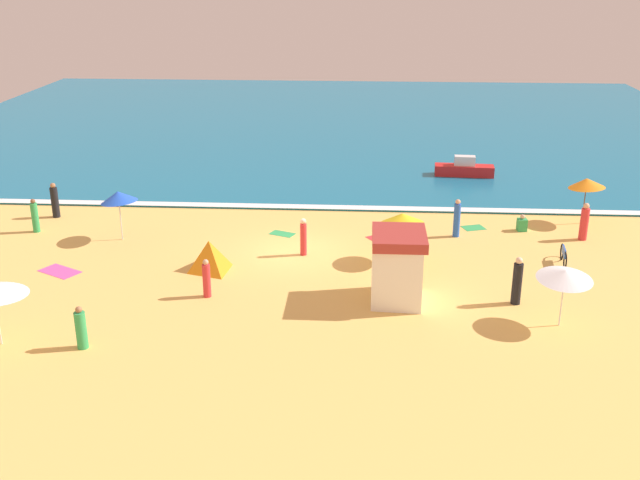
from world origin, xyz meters
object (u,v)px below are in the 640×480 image
(beach_umbrella_0, at_px, (565,275))
(beachgoer_1, at_px, (81,329))
(beach_umbrella_4, at_px, (402,218))
(parked_bicycle, at_px, (564,255))
(beach_umbrella_2, at_px, (118,197))
(beach_umbrella_1, at_px, (587,183))
(beachgoer_2, at_px, (457,219))
(beachgoer_4, at_px, (584,223))
(beach_tent, at_px, (209,255))
(beachgoer_0, at_px, (55,201))
(small_boat_0, at_px, (464,169))
(beachgoer_8, at_px, (35,216))
(beachgoer_6, at_px, (517,282))
(beachgoer_3, at_px, (522,224))
(beachgoer_5, at_px, (207,279))
(lifeguard_cabana, at_px, (398,266))
(beachgoer_7, at_px, (303,237))

(beach_umbrella_0, distance_m, beachgoer_1, 16.55)
(beach_umbrella_4, xyz_separation_m, parked_bicycle, (6.91, 0.16, -1.58))
(beach_umbrella_4, bearing_deg, beach_umbrella_2, 171.55)
(beach_umbrella_1, xyz_separation_m, parked_bicycle, (-2.20, -5.39, -1.68))
(parked_bicycle, bearing_deg, beachgoer_2, 143.50)
(beach_umbrella_0, relative_size, beachgoer_1, 1.46)
(beachgoer_4, bearing_deg, beachgoer_2, 179.37)
(beach_tent, distance_m, beachgoer_0, 11.07)
(beachgoer_4, bearing_deg, beach_umbrella_4, -159.36)
(beach_umbrella_4, relative_size, small_boat_0, 0.70)
(beachgoer_2, distance_m, beachgoer_8, 19.93)
(beachgoer_6, xyz_separation_m, small_boat_0, (0.13, 17.68, -0.38))
(beach_umbrella_4, distance_m, beachgoer_0, 17.85)
(parked_bicycle, height_order, beachgoer_3, beachgoer_3)
(beachgoer_0, height_order, small_boat_0, beachgoer_0)
(beachgoer_8, bearing_deg, beachgoer_4, 1.16)
(beachgoer_3, xyz_separation_m, beachgoer_8, (-23.15, -1.59, 0.43))
(beach_umbrella_2, height_order, beach_umbrella_4, beach_umbrella_2)
(beach_umbrella_1, distance_m, beachgoer_5, 19.32)
(beach_umbrella_2, bearing_deg, beachgoer_6, -19.19)
(beach_tent, height_order, beachgoer_2, beachgoer_2)
(beachgoer_1, bearing_deg, beach_umbrella_4, 37.58)
(small_boat_0, bearing_deg, beachgoer_4, -67.97)
(beachgoer_6, bearing_deg, beach_umbrella_1, 62.56)
(beach_umbrella_4, bearing_deg, small_boat_0, 72.60)
(beachgoer_0, height_order, beachgoer_1, beachgoer_0)
(beach_umbrella_0, relative_size, beach_umbrella_4, 0.89)
(beachgoer_5, distance_m, small_boat_0, 21.37)
(beachgoer_8, bearing_deg, beachgoer_1, -60.37)
(beach_umbrella_0, relative_size, beachgoer_4, 1.25)
(beach_umbrella_2, relative_size, beachgoer_0, 1.35)
(beachgoer_8, bearing_deg, beachgoer_2, 1.68)
(parked_bicycle, distance_m, beachgoer_1, 19.77)
(beach_umbrella_4, xyz_separation_m, small_boat_0, (4.29, 13.68, -1.45))
(beach_umbrella_2, height_order, beachgoer_1, beach_umbrella_2)
(parked_bicycle, xyz_separation_m, beachgoer_2, (-4.21, 3.11, 0.49))
(beach_umbrella_1, relative_size, beachgoer_1, 1.56)
(beach_tent, bearing_deg, beachgoer_0, 145.33)
(lifeguard_cabana, bearing_deg, beach_umbrella_4, 85.72)
(beach_umbrella_2, bearing_deg, beachgoer_3, 7.23)
(beach_umbrella_1, bearing_deg, beachgoer_5, -149.98)
(beachgoer_5, bearing_deg, beach_umbrella_1, 30.02)
(beach_tent, relative_size, beachgoer_7, 1.36)
(parked_bicycle, distance_m, beachgoer_4, 3.48)
(beachgoer_8, bearing_deg, beachgoer_7, -9.59)
(beachgoer_1, xyz_separation_m, small_boat_0, (15.20, 22.08, -0.19))
(beach_umbrella_0, bearing_deg, beachgoer_4, 70.64)
(beachgoer_2, height_order, beachgoer_8, beachgoer_2)
(lifeguard_cabana, xyz_separation_m, beachgoer_7, (-3.95, 4.46, -0.57))
(beach_umbrella_1, height_order, beach_umbrella_4, beach_umbrella_1)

